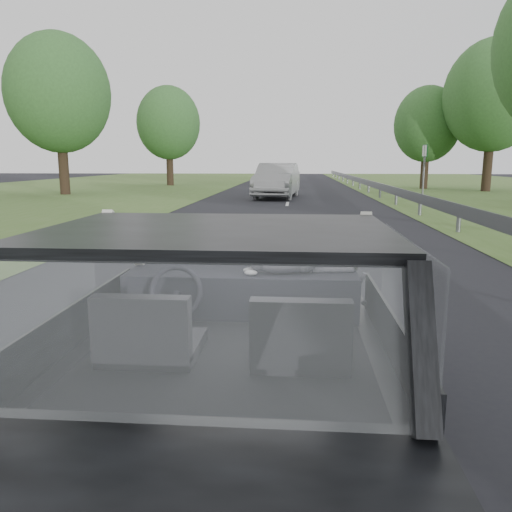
% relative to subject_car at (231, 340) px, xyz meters
% --- Properties ---
extents(ground, '(140.00, 140.00, 0.00)m').
position_rel_subject_car_xyz_m(ground, '(0.00, 0.00, -0.72)').
color(ground, black).
rests_on(ground, ground).
extents(subject_car, '(1.80, 4.00, 1.45)m').
position_rel_subject_car_xyz_m(subject_car, '(0.00, 0.00, 0.00)').
color(subject_car, black).
rests_on(subject_car, ground).
extents(dashboard, '(1.58, 0.45, 0.30)m').
position_rel_subject_car_xyz_m(dashboard, '(0.00, 0.62, 0.12)').
color(dashboard, black).
rests_on(dashboard, subject_car).
extents(driver_seat, '(0.50, 0.72, 0.42)m').
position_rel_subject_car_xyz_m(driver_seat, '(-0.40, -0.29, 0.16)').
color(driver_seat, black).
rests_on(driver_seat, subject_car).
extents(passenger_seat, '(0.50, 0.72, 0.42)m').
position_rel_subject_car_xyz_m(passenger_seat, '(0.40, -0.29, 0.16)').
color(passenger_seat, black).
rests_on(passenger_seat, subject_car).
extents(steering_wheel, '(0.36, 0.36, 0.04)m').
position_rel_subject_car_xyz_m(steering_wheel, '(-0.40, 0.33, 0.20)').
color(steering_wheel, black).
rests_on(steering_wheel, dashboard).
extents(cat, '(0.61, 0.30, 0.26)m').
position_rel_subject_car_xyz_m(cat, '(0.29, 0.57, 0.36)').
color(cat, gray).
rests_on(cat, dashboard).
extents(guardrail, '(0.05, 90.00, 0.32)m').
position_rel_subject_car_xyz_m(guardrail, '(4.30, 10.00, -0.15)').
color(guardrail, slate).
rests_on(guardrail, ground).
extents(other_car, '(2.48, 5.25, 1.67)m').
position_rel_subject_car_xyz_m(other_car, '(-0.59, 21.78, 0.11)').
color(other_car, '#A9A9AA').
rests_on(other_car, ground).
extents(highway_sign, '(0.13, 1.05, 2.61)m').
position_rel_subject_car_xyz_m(highway_sign, '(7.05, 24.54, 0.58)').
color(highway_sign, '#136227').
rests_on(highway_sign, ground).
extents(tree_2, '(4.93, 4.93, 6.26)m').
position_rel_subject_car_xyz_m(tree_2, '(8.57, 30.61, 2.40)').
color(tree_2, '#315929').
rests_on(tree_2, ground).
extents(tree_3, '(6.19, 6.19, 8.41)m').
position_rel_subject_car_xyz_m(tree_3, '(11.55, 28.02, 3.48)').
color(tree_3, '#315929').
rests_on(tree_3, ground).
extents(tree_5, '(6.99, 6.99, 8.04)m').
position_rel_subject_car_xyz_m(tree_5, '(-12.01, 23.28, 3.29)').
color(tree_5, '#315929').
rests_on(tree_5, ground).
extents(tree_6, '(4.63, 4.63, 6.89)m').
position_rel_subject_car_xyz_m(tree_6, '(-8.92, 33.75, 2.72)').
color(tree_6, '#315929').
rests_on(tree_6, ground).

